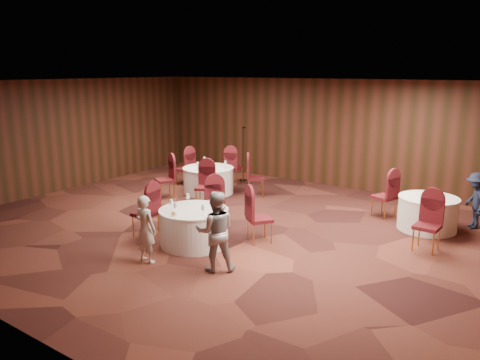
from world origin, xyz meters
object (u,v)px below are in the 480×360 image
Objects in this scene: mic_stand at (243,165)px; woman_b at (215,231)px; table_main at (194,227)px; woman_a at (145,229)px; table_left at (208,180)px; table_right at (427,213)px; man_c at (475,201)px.

woman_b is (3.49, -5.92, 0.21)m from mic_stand.
woman_b reaches higher than table_main.
table_left is at bearing -64.38° from woman_a.
woman_b reaches higher than table_right.
woman_a is 1.35m from woman_b.
table_left is 1.01× the size of woman_b.
table_left is (-2.32, 3.36, 0.00)m from table_main.
table_right is 0.89× the size of woman_b.
woman_a is at bearing -67.14° from man_c.
table_main is 5.15m from table_right.
woman_b is (1.27, 0.44, 0.09)m from woman_a.
table_right is 1.02× the size of man_c.
mic_stand is at bearing 165.62° from table_right.
woman_a is 7.20m from man_c.
table_right is at bearing -14.38° from mic_stand.
man_c is (6.83, -0.83, 0.12)m from mic_stand.
woman_a is at bearing -70.78° from mic_stand.
woman_a is (-3.79, -4.82, 0.26)m from table_right.
woman_a is at bearing -128.14° from table_right.
table_right is (5.95, 0.29, 0.00)m from table_left.
table_main is at bearing -73.26° from woman_b.
woman_a reaches higher than man_c.
woman_a is (2.16, -4.54, 0.26)m from table_left.
woman_a reaches higher than table_left.
mic_stand is 1.35× the size of woman_a.
mic_stand is 6.88m from woman_b.
table_main is 1.21m from woman_a.
table_left is 1.15× the size of man_c.
table_right is 1.01× the size of woman_a.
woman_b is (1.12, -0.74, 0.34)m from table_main.
table_main is 1.09× the size of table_right.
woman_b reaches higher than woman_a.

